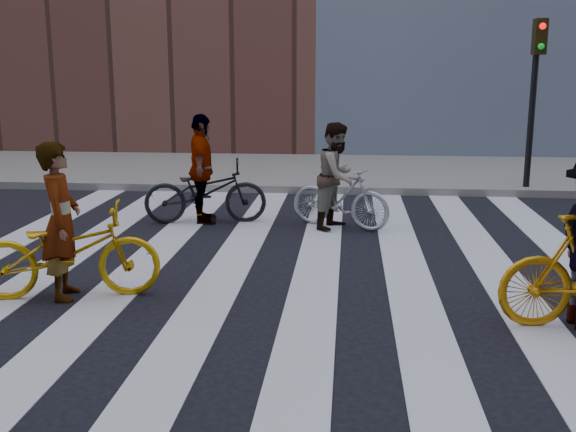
# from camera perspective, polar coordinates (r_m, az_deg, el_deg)

# --- Properties ---
(ground) EXTENTS (100.00, 100.00, 0.00)m
(ground) POSITION_cam_1_polar(r_m,az_deg,el_deg) (8.44, -1.26, -4.38)
(ground) COLOR black
(ground) RESTS_ON ground
(sidewalk_far) EXTENTS (100.00, 5.00, 0.15)m
(sidewalk_far) POSITION_cam_1_polar(r_m,az_deg,el_deg) (15.73, 1.81, 3.81)
(sidewalk_far) COLOR gray
(sidewalk_far) RESTS_ON ground
(zebra_crosswalk) EXTENTS (8.25, 10.00, 0.01)m
(zebra_crosswalk) POSITION_cam_1_polar(r_m,az_deg,el_deg) (8.44, -1.26, -4.35)
(zebra_crosswalk) COLOR silver
(zebra_crosswalk) RESTS_ON ground
(traffic_signal) EXTENTS (0.22, 0.42, 3.33)m
(traffic_signal) POSITION_cam_1_polar(r_m,az_deg,el_deg) (13.79, 20.23, 11.04)
(traffic_signal) COLOR black
(traffic_signal) RESTS_ON ground
(bike_yellow_left) EXTENTS (2.05, 1.09, 1.02)m
(bike_yellow_left) POSITION_cam_1_polar(r_m,az_deg,el_deg) (7.61, -18.15, -2.89)
(bike_yellow_left) COLOR #D29D0B
(bike_yellow_left) RESTS_ON ground
(bike_silver_mid) EXTENTS (1.68, 1.11, 0.99)m
(bike_silver_mid) POSITION_cam_1_polar(r_m,az_deg,el_deg) (10.41, 4.42, 1.63)
(bike_silver_mid) COLOR #A2A4AC
(bike_silver_mid) RESTS_ON ground
(bike_dark_rear) EXTENTS (2.02, 1.00, 1.02)m
(bike_dark_rear) POSITION_cam_1_polar(r_m,az_deg,el_deg) (10.81, -7.02, 2.06)
(bike_dark_rear) COLOR black
(bike_dark_rear) RESTS_ON ground
(rider_left) EXTENTS (0.53, 0.69, 1.70)m
(rider_left) POSITION_cam_1_polar(r_m,az_deg,el_deg) (7.55, -18.67, -0.42)
(rider_left) COLOR slate
(rider_left) RESTS_ON ground
(rider_mid) EXTENTS (0.90, 0.98, 1.64)m
(rider_mid) POSITION_cam_1_polar(r_m,az_deg,el_deg) (10.36, 4.17, 3.40)
(rider_mid) COLOR slate
(rider_mid) RESTS_ON ground
(rider_rear) EXTENTS (0.59, 1.08, 1.74)m
(rider_rear) POSITION_cam_1_polar(r_m,az_deg,el_deg) (10.76, -7.33, 3.96)
(rider_rear) COLOR slate
(rider_rear) RESTS_ON ground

